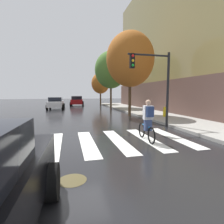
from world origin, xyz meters
The scene contains 12 objects.
ground_plane centered at (0.00, 0.00, 0.00)m, with size 120.00×120.00×0.00m, color black.
crosswalk_stripes centered at (0.54, 0.00, 0.01)m, with size 8.16×3.78×0.01m.
manhole_cover centered at (-0.10, -2.94, 0.00)m, with size 0.64×0.64×0.01m, color #473D1E.
sedan_mid centered at (-1.69, 16.34, 0.76)m, with size 2.10×4.30×1.47m.
sedan_far centered at (1.20, 21.68, 0.79)m, with size 2.37×4.54×1.52m.
cyclist centered at (2.93, -0.38, 0.84)m, with size 0.37×1.71×1.69m.
traffic_light_near centered at (4.51, 2.15, 2.86)m, with size 2.47×0.28×4.20m.
fire_hydrant centered at (7.07, 5.31, 0.53)m, with size 0.33×0.22×0.78m.
street_tree_near centered at (4.91, 7.30, 4.74)m, with size 3.95×3.95×7.02m.
street_tree_mid centered at (5.22, 15.36, 4.92)m, with size 4.10×4.10×7.29m.
street_tree_far centered at (5.17, 22.62, 3.63)m, with size 3.03×3.03×5.38m.
corner_building centered at (17.76, 10.79, 7.61)m, with size 17.66×24.29×15.32m.
Camera 1 is at (-0.14, -6.78, 1.94)m, focal length 28.10 mm.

